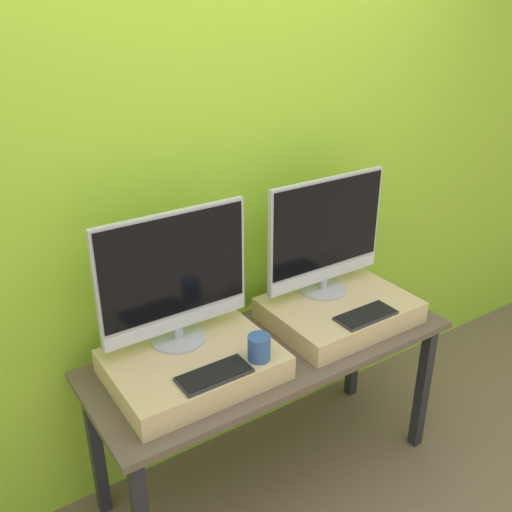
{
  "coord_description": "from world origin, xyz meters",
  "views": [
    {
      "loc": [
        -1.18,
        -1.34,
        2.09
      ],
      "look_at": [
        0.0,
        0.42,
        1.1
      ],
      "focal_mm": 40.0,
      "sensor_mm": 36.0,
      "label": 1
    }
  ],
  "objects_px": {
    "monitor_right": "(326,235)",
    "keyboard_right": "(366,315)",
    "mug": "(259,348)",
    "keyboard_left": "(214,375)",
    "monitor_left": "(174,278)"
  },
  "relations": [
    {
      "from": "mug",
      "to": "keyboard_right",
      "type": "relative_size",
      "value": 0.37
    },
    {
      "from": "keyboard_left",
      "to": "monitor_right",
      "type": "relative_size",
      "value": 0.44
    },
    {
      "from": "keyboard_left",
      "to": "mug",
      "type": "relative_size",
      "value": 2.73
    },
    {
      "from": "mug",
      "to": "keyboard_right",
      "type": "xyz_separation_m",
      "value": [
        0.55,
        0.0,
        -0.04
      ]
    },
    {
      "from": "monitor_left",
      "to": "mug",
      "type": "relative_size",
      "value": 6.14
    },
    {
      "from": "mug",
      "to": "monitor_right",
      "type": "distance_m",
      "value": 0.66
    },
    {
      "from": "keyboard_left",
      "to": "mug",
      "type": "bearing_deg",
      "value": 0.0
    },
    {
      "from": "mug",
      "to": "keyboard_right",
      "type": "bearing_deg",
      "value": 0.0
    },
    {
      "from": "keyboard_left",
      "to": "keyboard_right",
      "type": "bearing_deg",
      "value": 0.0
    },
    {
      "from": "monitor_left",
      "to": "monitor_right",
      "type": "height_order",
      "value": "same"
    },
    {
      "from": "monitor_right",
      "to": "keyboard_right",
      "type": "distance_m",
      "value": 0.39
    },
    {
      "from": "keyboard_left",
      "to": "mug",
      "type": "height_order",
      "value": "mug"
    },
    {
      "from": "monitor_right",
      "to": "keyboard_left",
      "type": "bearing_deg",
      "value": -159.02
    },
    {
      "from": "keyboard_right",
      "to": "keyboard_left",
      "type": "bearing_deg",
      "value": 180.0
    },
    {
      "from": "keyboard_left",
      "to": "keyboard_right",
      "type": "xyz_separation_m",
      "value": [
        0.74,
        0.0,
        0.0
      ]
    }
  ]
}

